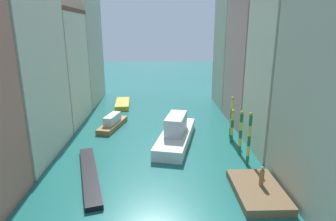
{
  "coord_description": "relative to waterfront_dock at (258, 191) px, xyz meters",
  "views": [
    {
      "loc": [
        0.38,
        -14.16,
        12.55
      ],
      "look_at": [
        1.65,
        24.57,
        1.5
      ],
      "focal_mm": 30.67,
      "sensor_mm": 36.0,
      "label": 1
    }
  ],
  "objects": [
    {
      "name": "ground_plane",
      "position": [
        -8.08,
        19.0,
        -0.32
      ],
      "size": [
        154.0,
        154.0,
        0.0
      ],
      "primitive_type": "plane",
      "color": "#1E6B66"
    },
    {
      "name": "building_left_1",
      "position": [
        -22.26,
        8.27,
        10.65
      ],
      "size": [
        8.14,
        11.45,
        21.92
      ],
      "color": "beige",
      "rests_on": "ground"
    },
    {
      "name": "building_left_2",
      "position": [
        -22.26,
        19.29,
        7.23
      ],
      "size": [
        8.14,
        10.25,
        15.08
      ],
      "color": "beige",
      "rests_on": "ground"
    },
    {
      "name": "building_left_3",
      "position": [
        -22.26,
        30.49,
        9.55
      ],
      "size": [
        8.14,
        12.02,
        19.72
      ],
      "color": "#BCB299",
      "rests_on": "ground"
    },
    {
      "name": "building_right_1",
      "position": [
        6.1,
        8.72,
        8.8
      ],
      "size": [
        8.14,
        7.92,
        18.22
      ],
      "color": "beige",
      "rests_on": "ground"
    },
    {
      "name": "building_right_2",
      "position": [
        6.1,
        18.0,
        8.89
      ],
      "size": [
        8.14,
        10.14,
        18.39
      ],
      "color": "tan",
      "rests_on": "ground"
    },
    {
      "name": "building_right_3",
      "position": [
        6.1,
        27.73,
        9.74
      ],
      "size": [
        8.14,
        9.1,
        20.1
      ],
      "color": "#BCB299",
      "rests_on": "ground"
    },
    {
      "name": "waterfront_dock",
      "position": [
        0.0,
        0.0,
        0.0
      ],
      "size": [
        3.62,
        5.98,
        0.64
      ],
      "color": "brown",
      "rests_on": "ground"
    },
    {
      "name": "person_on_dock",
      "position": [
        0.33,
        0.3,
        1.07
      ],
      "size": [
        0.36,
        0.36,
        1.61
      ],
      "color": "olive",
      "rests_on": "waterfront_dock"
    },
    {
      "name": "mooring_pole_0",
      "position": [
        0.66,
        4.99,
        2.36
      ],
      "size": [
        0.31,
        0.31,
        5.27
      ],
      "color": "#197247",
      "rests_on": "ground"
    },
    {
      "name": "mooring_pole_1",
      "position": [
        0.64,
        7.66,
        2.07
      ],
      "size": [
        0.38,
        0.38,
        4.67
      ],
      "color": "#197247",
      "rests_on": "ground"
    },
    {
      "name": "mooring_pole_2",
      "position": [
        0.58,
        10.84,
        1.68
      ],
      "size": [
        0.37,
        0.37,
        3.9
      ],
      "color": "#197247",
      "rests_on": "ground"
    },
    {
      "name": "mooring_pole_3",
      "position": [
        0.86,
        12.38,
        2.22
      ],
      "size": [
        0.36,
        0.36,
        4.98
      ],
      "color": "#197247",
      "rests_on": "ground"
    },
    {
      "name": "vaporetto_white",
      "position": [
        -5.79,
        11.04,
        0.76
      ],
      "size": [
        5.53,
        11.52,
        3.22
      ],
      "color": "white",
      "rests_on": "ground"
    },
    {
      "name": "gondola_black",
      "position": [
        -13.89,
        3.35,
        -0.11
      ],
      "size": [
        4.31,
        10.75,
        0.43
      ],
      "color": "black",
      "rests_on": "ground"
    },
    {
      "name": "motorboat_0",
      "position": [
        -13.87,
        27.58,
        0.04
      ],
      "size": [
        2.7,
        6.94,
        0.72
      ],
      "color": "gold",
      "rests_on": "ground"
    },
    {
      "name": "motorboat_1",
      "position": [
        -13.84,
        16.44,
        0.32
      ],
      "size": [
        3.29,
        6.79,
        1.74
      ],
      "color": "olive",
      "rests_on": "ground"
    }
  ]
}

